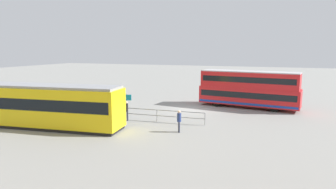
{
  "coord_description": "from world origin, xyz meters",
  "views": [
    {
      "loc": [
        -8.43,
        29.02,
        6.33
      ],
      "look_at": [
        1.07,
        3.79,
        2.13
      ],
      "focal_mm": 31.32,
      "sensor_mm": 36.0,
      "label": 1
    }
  ],
  "objects_px": {
    "tram_yellow": "(48,105)",
    "pedestrian_crossing": "(179,120)",
    "pedestrian_near_railing": "(126,109)",
    "double_decker_bus": "(248,89)",
    "info_sign": "(126,102)"
  },
  "relations": [
    {
      "from": "pedestrian_near_railing",
      "to": "pedestrian_crossing",
      "type": "distance_m",
      "value": 5.75
    },
    {
      "from": "double_decker_bus",
      "to": "tram_yellow",
      "type": "relative_size",
      "value": 0.85
    },
    {
      "from": "tram_yellow",
      "to": "pedestrian_near_railing",
      "type": "distance_m",
      "value": 6.46
    },
    {
      "from": "pedestrian_near_railing",
      "to": "pedestrian_crossing",
      "type": "xyz_separation_m",
      "value": [
        -5.48,
        1.72,
        -0.05
      ]
    },
    {
      "from": "double_decker_bus",
      "to": "pedestrian_crossing",
      "type": "xyz_separation_m",
      "value": [
        3.99,
        11.72,
        -1.05
      ]
    },
    {
      "from": "pedestrian_crossing",
      "to": "pedestrian_near_railing",
      "type": "bearing_deg",
      "value": -17.4
    },
    {
      "from": "double_decker_bus",
      "to": "pedestrian_near_railing",
      "type": "height_order",
      "value": "double_decker_bus"
    },
    {
      "from": "pedestrian_crossing",
      "to": "info_sign",
      "type": "height_order",
      "value": "info_sign"
    },
    {
      "from": "tram_yellow",
      "to": "pedestrian_near_railing",
      "type": "xyz_separation_m",
      "value": [
        -4.96,
        -4.08,
        -0.77
      ]
    },
    {
      "from": "tram_yellow",
      "to": "pedestrian_crossing",
      "type": "distance_m",
      "value": 10.74
    },
    {
      "from": "tram_yellow",
      "to": "info_sign",
      "type": "bearing_deg",
      "value": -133.67
    },
    {
      "from": "double_decker_bus",
      "to": "pedestrian_near_railing",
      "type": "distance_m",
      "value": 13.82
    },
    {
      "from": "double_decker_bus",
      "to": "pedestrian_near_railing",
      "type": "xyz_separation_m",
      "value": [
        9.48,
        10.0,
        -0.99
      ]
    },
    {
      "from": "tram_yellow",
      "to": "info_sign",
      "type": "xyz_separation_m",
      "value": [
        -4.55,
        -4.77,
        -0.2
      ]
    },
    {
      "from": "double_decker_bus",
      "to": "pedestrian_near_railing",
      "type": "bearing_deg",
      "value": 46.55
    }
  ]
}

